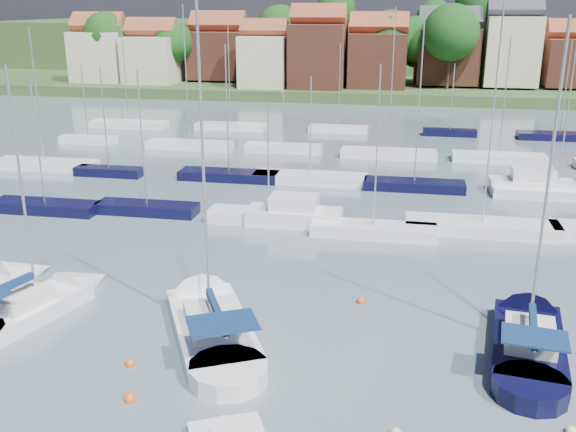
# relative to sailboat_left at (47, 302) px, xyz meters

# --- Properties ---
(ground) EXTENTS (260.00, 260.00, 0.00)m
(ground) POSITION_rel_sailboat_left_xyz_m (15.94, 36.14, -0.36)
(ground) COLOR #4B5A65
(ground) RESTS_ON ground
(sailboat_left) EXTENTS (5.52, 10.57, 13.97)m
(sailboat_left) POSITION_rel_sailboat_left_xyz_m (0.00, 0.00, 0.00)
(sailboat_left) COLOR silver
(sailboat_left) RESTS_ON ground
(sailboat_centre) EXTENTS (9.05, 13.36, 17.86)m
(sailboat_centre) POSITION_rel_sailboat_left_xyz_m (8.79, 0.29, -0.01)
(sailboat_centre) COLOR silver
(sailboat_centre) RESTS_ON ground
(sailboat_navy) EXTENTS (4.74, 12.22, 16.47)m
(sailboat_navy) POSITION_rel_sailboat_left_xyz_m (24.81, 1.28, -0.01)
(sailboat_navy) COLOR black
(sailboat_navy) RESTS_ON ground
(tender) EXTENTS (3.02, 2.32, 0.59)m
(tender) POSITION_rel_sailboat_left_xyz_m (12.40, -8.72, -0.13)
(tender) COLOR silver
(tender) RESTS_ON ground
(buoy_b) EXTENTS (0.50, 0.50, 0.50)m
(buoy_b) POSITION_rel_sailboat_left_xyz_m (7.88, -7.19, -0.36)
(buoy_b) COLOR #D85914
(buoy_b) RESTS_ON ground
(buoy_c) EXTENTS (0.44, 0.44, 0.44)m
(buoy_c) POSITION_rel_sailboat_left_xyz_m (6.76, -4.62, -0.36)
(buoy_c) COLOR #D85914
(buoy_c) RESTS_ON ground
(buoy_e) EXTENTS (0.44, 0.44, 0.44)m
(buoy_e) POSITION_rel_sailboat_left_xyz_m (16.53, 3.75, -0.36)
(buoy_e) COLOR #D85914
(buoy_e) RESTS_ON ground
(marina_field) EXTENTS (79.62, 41.41, 15.93)m
(marina_field) POSITION_rel_sailboat_left_xyz_m (17.85, 31.29, 0.07)
(marina_field) COLOR silver
(marina_field) RESTS_ON ground
(far_shore_town) EXTENTS (212.46, 90.00, 22.27)m
(far_shore_town) POSITION_rel_sailboat_left_xyz_m (18.17, 128.81, 4.25)
(far_shore_town) COLOR #39552A
(far_shore_town) RESTS_ON ground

